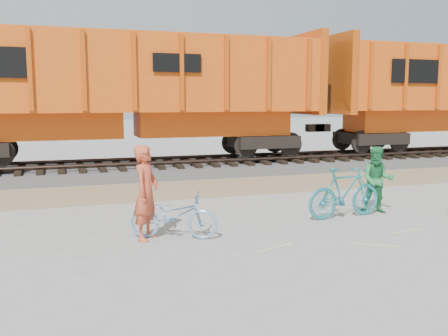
% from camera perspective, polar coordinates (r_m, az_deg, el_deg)
% --- Properties ---
extents(ground, '(120.00, 120.00, 0.00)m').
position_cam_1_polar(ground, '(10.21, 9.10, -7.30)').
color(ground, '#9E9E99').
rests_on(ground, ground).
extents(gravel_strip, '(120.00, 3.00, 0.02)m').
position_cam_1_polar(gravel_strip, '(15.18, -0.52, -2.20)').
color(gravel_strip, '#967E5D').
rests_on(gravel_strip, ground).
extents(ballast_bed, '(120.00, 4.00, 0.30)m').
position_cam_1_polar(ballast_bed, '(18.48, -3.86, 0.01)').
color(ballast_bed, slate).
rests_on(ballast_bed, ground).
extents(track, '(120.00, 2.60, 0.24)m').
position_cam_1_polar(track, '(18.44, -3.87, 1.01)').
color(track, black).
rests_on(track, ballast_bed).
extents(hopper_car_center, '(14.00, 3.13, 4.65)m').
position_cam_1_polar(hopper_car_center, '(17.89, -10.94, 8.81)').
color(hopper_car_center, black).
rests_on(hopper_car_center, track).
extents(bicycle_blue, '(1.80, 1.23, 0.90)m').
position_cam_1_polar(bicycle_blue, '(9.63, -5.80, -5.41)').
color(bicycle_blue, '#7AA5C9').
rests_on(bicycle_blue, ground).
extents(bicycle_teal, '(1.95, 0.71, 1.15)m').
position_cam_1_polar(bicycle_teal, '(11.54, 13.63, -2.76)').
color(bicycle_teal, teal).
rests_on(bicycle_teal, ground).
extents(person_solo, '(0.72, 0.79, 1.81)m').
position_cam_1_polar(person_solo, '(9.54, -8.91, -2.80)').
color(person_solo, '#CE4D2E').
rests_on(person_solo, ground).
extents(person_man, '(0.96, 0.91, 1.57)m').
position_cam_1_polar(person_man, '(12.22, 17.14, -1.31)').
color(person_man, '#24793E').
rests_on(person_man, ground).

